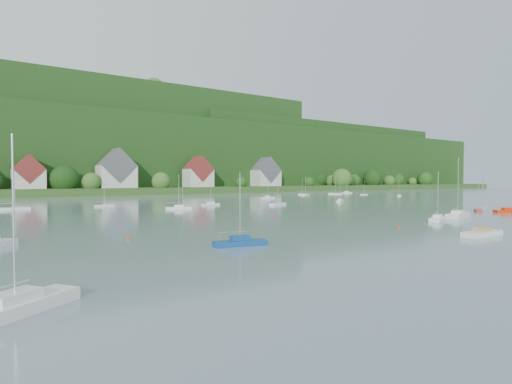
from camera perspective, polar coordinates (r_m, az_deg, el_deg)
far_shore_strip at (r=207.58m, az=-20.94°, el=0.17°), size 600.00×60.00×3.00m
forested_ridge at (r=275.17m, az=-24.27°, el=4.96°), size 620.00×181.22×69.89m
village_building_1 at (r=191.64m, az=-28.94°, el=2.11°), size 12.00×9.36×14.00m
village_building_2 at (r=197.19m, az=-18.74°, el=2.67°), size 16.00×11.44×18.00m
village_building_3 at (r=209.80m, az=-8.00°, el=2.46°), size 13.00×10.40×15.50m
village_building_4 at (r=236.62m, az=1.37°, el=2.43°), size 15.00×10.40×16.50m
near_sailboat_0 at (r=24.97m, az=-30.35°, el=-13.38°), size 6.69×5.43×9.19m
near_sailboat_1 at (r=42.98m, az=-2.23°, el=-6.89°), size 5.80×2.69×7.55m
near_sailboat_2 at (r=56.94m, az=28.79°, el=-4.94°), size 6.30×1.99×8.42m
near_sailboat_3 at (r=74.47m, az=23.82°, el=-3.35°), size 6.23×3.79×8.14m
near_sailboat_4 at (r=82.67m, az=26.12°, el=-2.82°), size 8.32×4.26×10.81m
near_sailboat_5 at (r=99.79m, az=31.39°, el=-2.20°), size 5.61×3.82×7.42m
near_sailboat_7 at (r=100.00m, az=28.39°, el=-2.21°), size 4.63×3.65×6.31m
mooring_buoy_0 at (r=62.00m, az=19.07°, el=-4.70°), size 0.41×0.41×0.41m
mooring_buoy_2 at (r=82.41m, az=25.14°, el=-3.19°), size 0.46×0.46×0.46m
mooring_buoy_3 at (r=77.37m, az=2.43°, el=-3.33°), size 0.42×0.42×0.42m
mooring_buoy_4 at (r=113.76m, az=29.08°, el=-1.92°), size 0.39×0.39×0.39m
mooring_buoy_5 at (r=49.97m, az=-17.25°, el=-6.23°), size 0.42×0.42×0.42m
far_sailboat_cluster at (r=130.13m, az=-8.18°, el=-1.11°), size 197.48×58.23×8.71m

